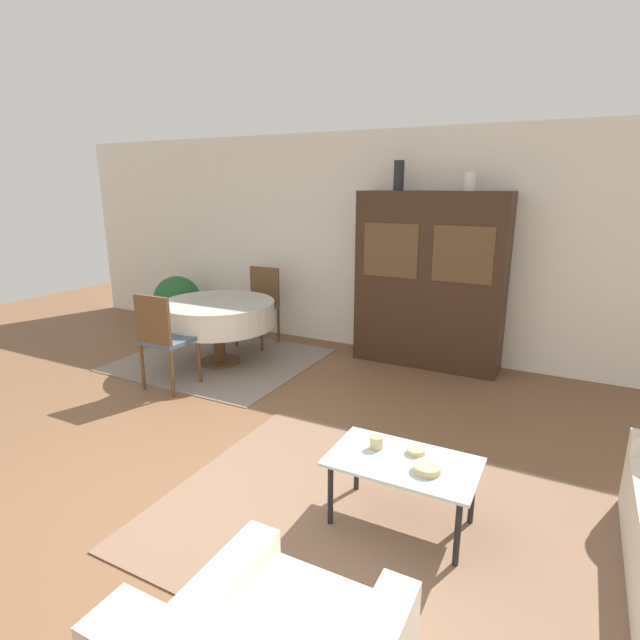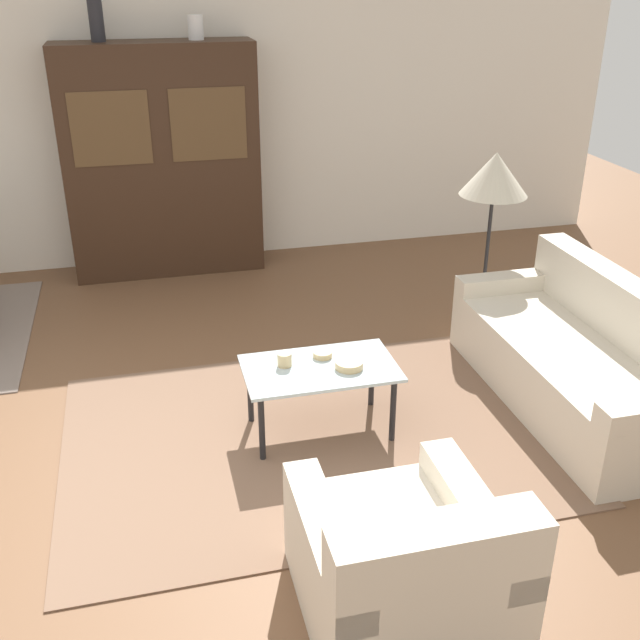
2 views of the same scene
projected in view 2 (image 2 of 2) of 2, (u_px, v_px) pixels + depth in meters
ground_plane at (100, 505)px, 3.94m from camera, size 14.00×14.00×0.00m
wall_back at (87, 119)px, 6.54m from camera, size 10.00×0.06×2.70m
area_rug at (311, 436)px, 4.50m from camera, size 2.90×2.07×0.01m
couch at (581, 362)px, 4.74m from camera, size 0.83×1.93×0.80m
armchair at (404, 569)px, 3.12m from camera, size 0.82×0.92×0.78m
coffee_table at (320, 374)px, 4.39m from camera, size 0.90×0.53×0.44m
display_cabinet at (162, 162)px, 6.57m from camera, size 1.67×0.47×2.00m
floor_lamp at (494, 179)px, 5.44m from camera, size 0.50×0.50×1.35m
cup at (285, 359)px, 4.36m from camera, size 0.08×0.08×0.08m
bowl at (349, 364)px, 4.35m from camera, size 0.16×0.16×0.04m
bowl_small at (323, 354)px, 4.47m from camera, size 0.11×0.11×0.03m
vase_tall at (96, 20)px, 5.98m from camera, size 0.12×0.12×0.33m
vase_short at (196, 27)px, 6.18m from camera, size 0.13×0.13×0.20m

